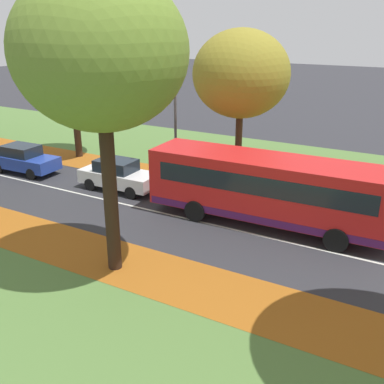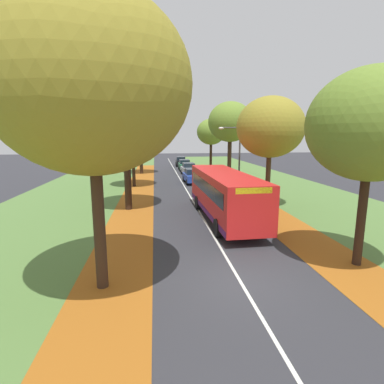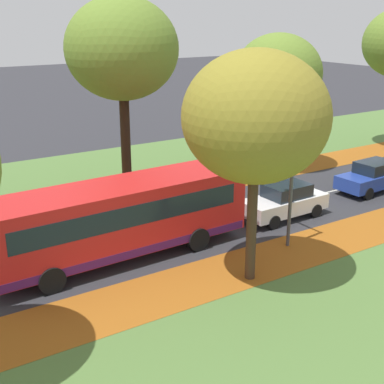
{
  "view_description": "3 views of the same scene",
  "coord_description": "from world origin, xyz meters",
  "px_view_note": "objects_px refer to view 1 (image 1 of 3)",
  "views": [
    {
      "loc": [
        -16.0,
        2.23,
        8.33
      ],
      "look_at": [
        0.31,
        11.39,
        1.2
      ],
      "focal_mm": 42.0,
      "sensor_mm": 36.0,
      "label": 1
    },
    {
      "loc": [
        -3.02,
        -9.92,
        5.28
      ],
      "look_at": [
        -0.38,
        11.32,
        1.22
      ],
      "focal_mm": 28.0,
      "sensor_mm": 36.0,
      "label": 2
    },
    {
      "loc": [
        18.8,
        0.29,
        9.1
      ],
      "look_at": [
        1.1,
        11.66,
        2.02
      ],
      "focal_mm": 50.0,
      "sensor_mm": 36.0,
      "label": 3
    }
  ],
  "objects_px": {
    "tree_right_near": "(241,74)",
    "bus": "(268,187)",
    "tree_right_mid": "(70,50)",
    "streetlamp_right": "(172,116)",
    "car_blue_following": "(24,159)",
    "tree_left_near": "(100,53)",
    "car_white_lead": "(118,175)"
  },
  "relations": [
    {
      "from": "bus",
      "to": "car_blue_following",
      "type": "xyz_separation_m",
      "value": [
        -0.18,
        14.92,
        -0.89
      ]
    },
    {
      "from": "tree_right_near",
      "to": "car_blue_following",
      "type": "height_order",
      "value": "tree_right_near"
    },
    {
      "from": "tree_left_near",
      "to": "car_blue_following",
      "type": "distance_m",
      "value": 14.61
    },
    {
      "from": "tree_right_mid",
      "to": "car_blue_following",
      "type": "relative_size",
      "value": 2.08
    },
    {
      "from": "car_blue_following",
      "to": "tree_left_near",
      "type": "bearing_deg",
      "value": -117.82
    },
    {
      "from": "car_white_lead",
      "to": "tree_left_near",
      "type": "bearing_deg",
      "value": -143.04
    },
    {
      "from": "tree_left_near",
      "to": "tree_right_near",
      "type": "bearing_deg",
      "value": -1.17
    },
    {
      "from": "tree_right_mid",
      "to": "car_blue_following",
      "type": "distance_m",
      "value": 7.18
    },
    {
      "from": "car_white_lead",
      "to": "streetlamp_right",
      "type": "bearing_deg",
      "value": -43.05
    },
    {
      "from": "bus",
      "to": "streetlamp_right",
      "type": "bearing_deg",
      "value": 69.14
    },
    {
      "from": "tree_right_mid",
      "to": "streetlamp_right",
      "type": "xyz_separation_m",
      "value": [
        -1.54,
        -8.2,
        -2.95
      ]
    },
    {
      "from": "streetlamp_right",
      "to": "bus",
      "type": "relative_size",
      "value": 0.57
    },
    {
      "from": "streetlamp_right",
      "to": "bus",
      "type": "bearing_deg",
      "value": -110.86
    },
    {
      "from": "tree_left_near",
      "to": "tree_right_near",
      "type": "xyz_separation_m",
      "value": [
        10.33,
        -0.21,
        -1.59
      ]
    },
    {
      "from": "car_white_lead",
      "to": "bus",
      "type": "bearing_deg",
      "value": -91.58
    },
    {
      "from": "tree_left_near",
      "to": "tree_right_mid",
      "type": "height_order",
      "value": "tree_left_near"
    },
    {
      "from": "tree_left_near",
      "to": "car_white_lead",
      "type": "height_order",
      "value": "tree_left_near"
    },
    {
      "from": "tree_right_near",
      "to": "streetlamp_right",
      "type": "relative_size",
      "value": 1.35
    },
    {
      "from": "tree_right_mid",
      "to": "bus",
      "type": "relative_size",
      "value": 0.85
    },
    {
      "from": "tree_right_near",
      "to": "car_white_lead",
      "type": "relative_size",
      "value": 1.91
    },
    {
      "from": "tree_right_near",
      "to": "bus",
      "type": "xyz_separation_m",
      "value": [
        -4.08,
        -3.19,
        -4.14
      ]
    },
    {
      "from": "tree_right_mid",
      "to": "car_blue_following",
      "type": "height_order",
      "value": "tree_right_mid"
    },
    {
      "from": "tree_left_near",
      "to": "streetlamp_right",
      "type": "relative_size",
      "value": 1.65
    },
    {
      "from": "streetlamp_right",
      "to": "tree_left_near",
      "type": "bearing_deg",
      "value": -161.69
    },
    {
      "from": "streetlamp_right",
      "to": "car_blue_following",
      "type": "relative_size",
      "value": 1.41
    },
    {
      "from": "tree_right_near",
      "to": "tree_left_near",
      "type": "bearing_deg",
      "value": 178.83
    },
    {
      "from": "tree_right_mid",
      "to": "car_white_lead",
      "type": "height_order",
      "value": "tree_right_mid"
    },
    {
      "from": "bus",
      "to": "car_white_lead",
      "type": "bearing_deg",
      "value": 88.42
    },
    {
      "from": "tree_right_near",
      "to": "tree_right_mid",
      "type": "bearing_deg",
      "value": 90.74
    },
    {
      "from": "tree_right_near",
      "to": "tree_right_mid",
      "type": "distance_m",
      "value": 11.3
    },
    {
      "from": "streetlamp_right",
      "to": "tree_right_near",
      "type": "bearing_deg",
      "value": -61.2
    },
    {
      "from": "car_white_lead",
      "to": "car_blue_following",
      "type": "distance_m",
      "value": 6.65
    }
  ]
}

